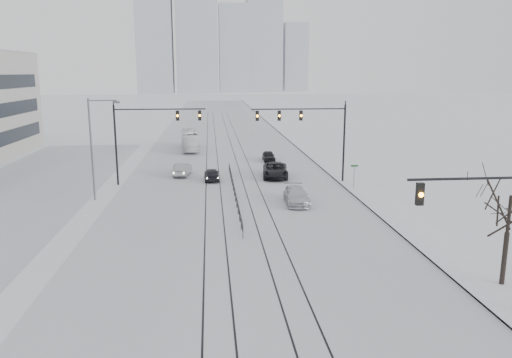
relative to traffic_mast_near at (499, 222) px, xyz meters
name	(u,v)px	position (x,y,z in m)	size (l,w,h in m)	color
road	(224,148)	(-10.79, 54.00, -4.55)	(22.00, 260.00, 0.02)	silver
sidewalk_east	(313,147)	(2.71, 54.00, -4.48)	(5.00, 260.00, 0.16)	white
curb	(297,147)	(0.26, 54.00, -4.50)	(0.10, 260.00, 0.12)	gray
parking_strip	(28,189)	(-30.79, 29.00, -4.55)	(14.00, 60.00, 0.03)	silver
tram_rails	(230,175)	(-10.79, 34.00, -4.54)	(5.30, 180.00, 0.01)	black
skyline	(221,37)	(-5.77, 267.63, 26.08)	(96.00, 48.00, 72.00)	#ACB4BD
traffic_mast_near	(499,222)	(0.00, 0.00, 0.00)	(6.10, 0.37, 7.00)	black
traffic_mast_ne	(312,127)	(-2.64, 29.00, 1.20)	(9.60, 0.37, 8.00)	black
traffic_mast_nw	(145,130)	(-19.31, 30.00, 1.01)	(9.10, 0.37, 8.00)	black
street_light_west	(94,142)	(-22.99, 24.00, 0.65)	(2.73, 0.25, 9.00)	#595B60
bare_tree	(510,205)	(2.41, 3.00, -0.07)	(4.40, 4.40, 6.10)	black
median_fence	(234,191)	(-10.79, 24.00, -4.04)	(0.06, 24.00, 1.00)	black
street_sign	(354,173)	(1.01, 26.00, -2.96)	(0.70, 0.06, 2.40)	#595B60
sedan_sb_inner	(212,174)	(-12.79, 31.21, -3.91)	(1.54, 3.84, 1.31)	black
sedan_sb_outer	(182,169)	(-16.03, 34.06, -3.87)	(1.48, 4.23, 1.39)	gray
sedan_nb_front	(275,170)	(-5.93, 32.11, -3.77)	(2.62, 5.67, 1.58)	black
sedan_nb_right	(296,196)	(-5.54, 20.94, -3.86)	(1.96, 4.83, 1.40)	silver
sedan_nb_far	(269,156)	(-5.43, 42.46, -3.93)	(1.48, 3.69, 1.26)	black
box_truck	(190,141)	(-15.85, 52.75, -3.17)	(2.35, 10.02, 2.79)	white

